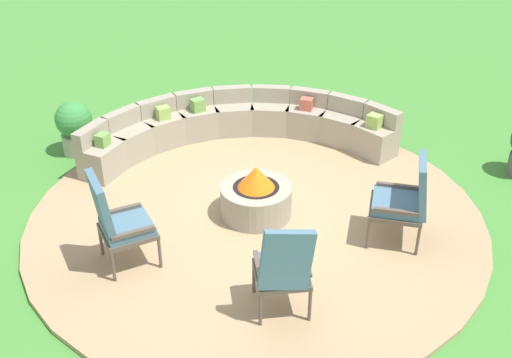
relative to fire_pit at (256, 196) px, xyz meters
The scene contains 8 objects.
ground_plane 0.32m from the fire_pit, ahead, with size 24.00×24.00×0.00m, color #478C38.
patio_circle 0.29m from the fire_pit, ahead, with size 5.66×5.66×0.06m, color tan.
fire_pit is the anchor object (origin of this frame).
curved_stone_bench 1.92m from the fire_pit, 98.26° to the left, with size 4.54×1.93×0.70m.
lounge_chair_front_left 1.81m from the fire_pit, 146.95° to the right, with size 0.76×0.75×1.15m.
lounge_chair_front_right 1.80m from the fire_pit, 81.79° to the right, with size 0.60×0.59×1.10m.
lounge_chair_back_left 1.80m from the fire_pit, 16.72° to the right, with size 0.75×0.74×1.07m.
potted_plant_2 3.19m from the fire_pit, 146.51° to the left, with size 0.53×0.53×0.81m.
Camera 1 is at (-0.04, -6.36, 4.37)m, focal length 42.94 mm.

